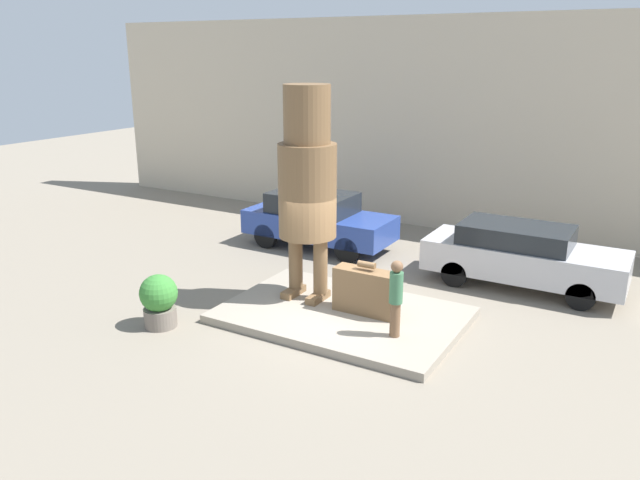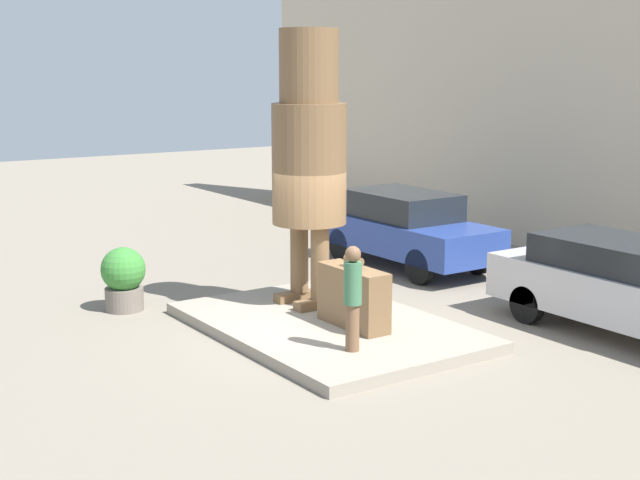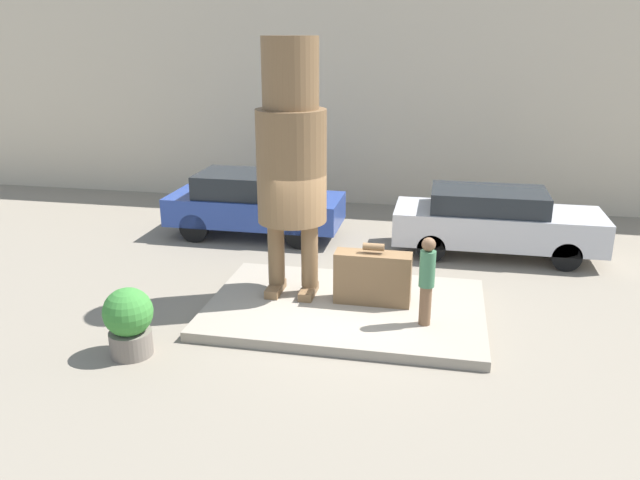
{
  "view_description": "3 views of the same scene",
  "coord_description": "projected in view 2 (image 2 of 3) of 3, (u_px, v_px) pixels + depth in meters",
  "views": [
    {
      "loc": [
        5.77,
        -10.91,
        5.54
      ],
      "look_at": [
        -0.52,
        -0.06,
        1.71
      ],
      "focal_mm": 35.0,
      "sensor_mm": 36.0,
      "label": 1
    },
    {
      "loc": [
        11.49,
        -7.92,
        4.25
      ],
      "look_at": [
        -0.32,
        0.07,
        1.47
      ],
      "focal_mm": 50.0,
      "sensor_mm": 36.0,
      "label": 2
    },
    {
      "loc": [
        1.63,
        -10.39,
        4.91
      ],
      "look_at": [
        -0.47,
        -0.03,
        1.4
      ],
      "focal_mm": 35.0,
      "sensor_mm": 36.0,
      "label": 3
    }
  ],
  "objects": [
    {
      "name": "parked_car_blue",
      "position": [
        406.0,
        227.0,
        19.09
      ],
      "size": [
        4.33,
        1.76,
        1.61
      ],
      "color": "#284293",
      "rests_on": "ground_plane"
    },
    {
      "name": "giant_suitcase",
      "position": [
        353.0,
        297.0,
        14.1
      ],
      "size": [
        1.39,
        0.45,
        1.15
      ],
      "color": "brown",
      "rests_on": "pedestal"
    },
    {
      "name": "parked_car_silver",
      "position": [
        627.0,
        286.0,
        14.16
      ],
      "size": [
        4.66,
        1.71,
        1.54
      ],
      "color": "#B7B7BC",
      "rests_on": "ground_plane"
    },
    {
      "name": "planter_pot",
      "position": [
        123.0,
        278.0,
        15.7
      ],
      "size": [
        0.79,
        0.79,
        1.13
      ],
      "color": "#70665B",
      "rests_on": "ground_plane"
    },
    {
      "name": "statue_figure",
      "position": [
        309.0,
        146.0,
        15.03
      ],
      "size": [
        1.27,
        1.27,
        4.69
      ],
      "color": "brown",
      "rests_on": "pedestal"
    },
    {
      "name": "tourist",
      "position": [
        353.0,
        294.0,
        12.83
      ],
      "size": [
        0.26,
        0.26,
        1.56
      ],
      "color": "brown",
      "rests_on": "pedestal"
    },
    {
      "name": "pedestal",
      "position": [
        327.0,
        327.0,
        14.5
      ],
      "size": [
        5.02,
        3.39,
        0.18
      ],
      "color": "gray",
      "rests_on": "ground_plane"
    },
    {
      "name": "ground_plane",
      "position": [
        327.0,
        332.0,
        14.51
      ],
      "size": [
        60.0,
        60.0,
        0.0
      ],
      "primitive_type": "plane",
      "color": "gray"
    }
  ]
}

